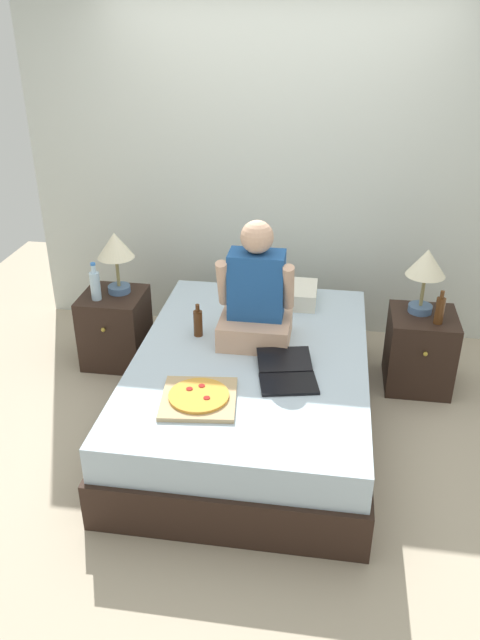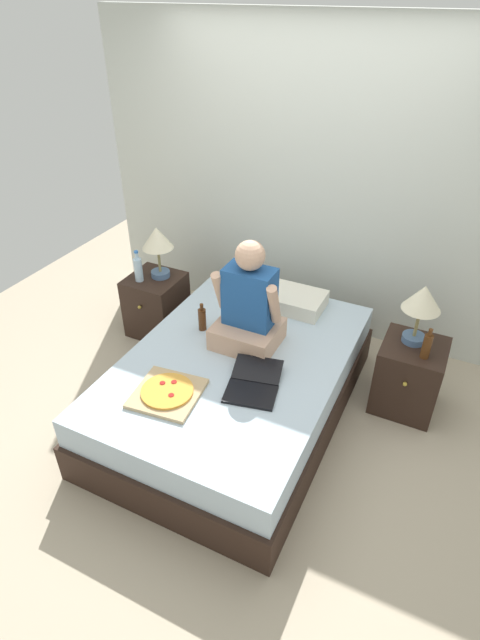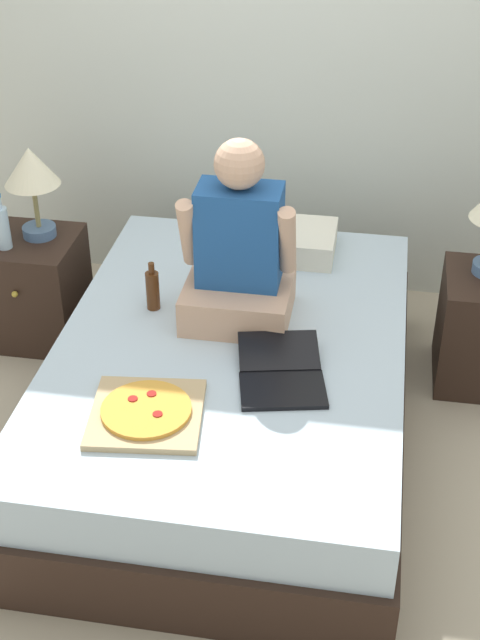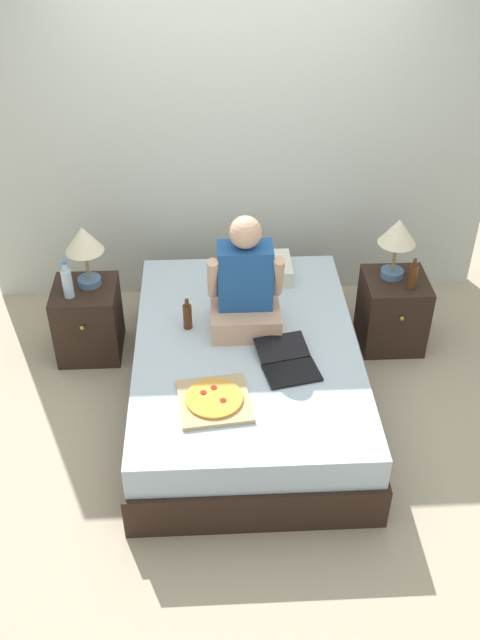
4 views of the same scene
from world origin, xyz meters
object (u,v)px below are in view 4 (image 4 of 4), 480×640
(nightstand_left, at_px, (88,320))
(person_seated, at_px, (245,288))
(nightstand_right, at_px, (392,311))
(pizza_box, at_px, (214,400))
(beer_bottle_on_bed, at_px, (187,316))
(lamp_on_right_nightstand, at_px, (398,236))
(laptop, at_px, (288,364))
(water_bottle, at_px, (67,283))
(beer_bottle, at_px, (413,276))
(lamp_on_left_nightstand, at_px, (84,244))
(bed, at_px, (246,374))

(nightstand_left, distance_m, person_seated, 1.28)
(nightstand_right, relative_size, pizza_box, 1.23)
(beer_bottle_on_bed, bearing_deg, pizza_box, -77.77)
(lamp_on_right_nightstand, bearing_deg, beer_bottle_on_bed, -161.60)
(laptop, distance_m, beer_bottle_on_bed, 0.74)
(nightstand_left, xyz_separation_m, water_bottle, (-0.08, -0.09, 0.38))
(beer_bottle_on_bed, bearing_deg, nightstand_left, 149.47)
(pizza_box, bearing_deg, beer_bottle, 37.08)
(lamp_on_left_nightstand, bearing_deg, nightstand_left, -128.63)
(lamp_on_left_nightstand, bearing_deg, beer_bottle_on_bed, -34.90)
(laptop, xyz_separation_m, beer_bottle_on_bed, (-0.61, 0.42, 0.07))
(nightstand_left, distance_m, laptop, 1.60)
(nightstand_right, bearing_deg, beer_bottle_on_bed, -163.74)
(nightstand_left, height_order, laptop, laptop)
(lamp_on_left_nightstand, distance_m, beer_bottle_on_bed, 0.88)
(bed, distance_m, lamp_on_right_nightstand, 1.40)
(person_seated, bearing_deg, lamp_on_right_nightstand, 23.72)
(nightstand_right, distance_m, laptop, 1.23)
(lamp_on_right_nightstand, bearing_deg, lamp_on_left_nightstand, 180.00)
(bed, xyz_separation_m, pizza_box, (-0.21, -0.53, 0.27))
(lamp_on_right_nightstand, height_order, person_seated, person_seated)
(water_bottle, relative_size, person_seated, 0.35)
(lamp_on_left_nightstand, bearing_deg, beer_bottle, -3.88)
(nightstand_right, xyz_separation_m, lamp_on_right_nightstand, (-0.03, 0.05, 0.60))
(beer_bottle_on_bed, bearing_deg, bed, -26.67)
(nightstand_left, relative_size, beer_bottle, 2.36)
(lamp_on_right_nightstand, bearing_deg, laptop, -132.45)
(beer_bottle, xyz_separation_m, pizza_box, (-1.38, -1.04, -0.12))
(pizza_box, bearing_deg, laptop, 32.61)
(bed, xyz_separation_m, laptop, (0.24, -0.24, 0.28))
(water_bottle, height_order, person_seated, person_seated)
(nightstand_left, relative_size, water_bottle, 1.96)
(pizza_box, bearing_deg, lamp_on_left_nightstand, 125.13)
(nightstand_left, bearing_deg, beer_bottle_on_bed, -30.53)
(nightstand_left, distance_m, beer_bottle_on_bed, 0.90)
(bed, relative_size, lamp_on_left_nightstand, 4.67)
(lamp_on_left_nightstand, xyz_separation_m, beer_bottle_on_bed, (0.68, -0.48, -0.27))
(lamp_on_right_nightstand, bearing_deg, water_bottle, -176.41)
(nightstand_right, height_order, pizza_box, pizza_box)
(bed, height_order, lamp_on_right_nightstand, lamp_on_right_nightstand)
(nightstand_left, xyz_separation_m, laptop, (1.33, -0.85, 0.25))
(water_bottle, relative_size, beer_bottle_on_bed, 1.25)
(lamp_on_left_nightstand, height_order, person_seated, person_seated)
(person_seated, bearing_deg, beer_bottle, 15.25)
(laptop, bearing_deg, beer_bottle_on_bed, 145.08)
(person_seated, height_order, pizza_box, person_seated)
(water_bottle, xyz_separation_m, beer_bottle, (2.33, -0.01, -0.02))
(lamp_on_right_nightstand, xyz_separation_m, beer_bottle, (0.10, -0.15, -0.23))
(water_bottle, height_order, beer_bottle, water_bottle)
(bed, bearing_deg, lamp_on_right_nightstand, 31.93)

